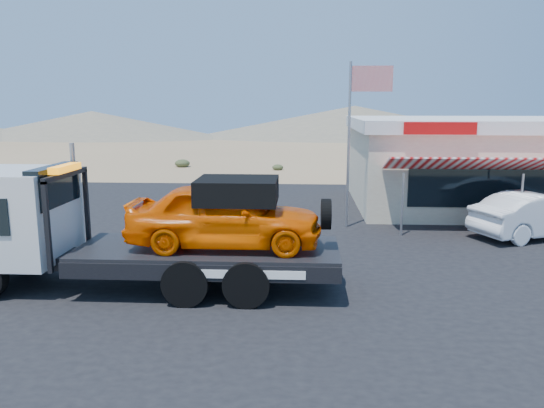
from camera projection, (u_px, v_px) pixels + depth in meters
The scene contains 7 objects.
ground at pixel (199, 260), 15.66m from camera, with size 120.00×120.00×0.00m, color #937754.
asphalt_lot at pixel (272, 236), 18.49m from camera, with size 32.00×24.00×0.02m, color black.
tow_truck at pixel (139, 223), 13.06m from camera, with size 9.19×2.72×3.07m.
white_sedan at pixel (538, 215), 18.16m from camera, with size 1.65×4.72×1.55m, color silver.
jerky_store at pixel (471, 162), 23.49m from camera, with size 10.40×9.97×3.90m.
flagpole at pixel (356, 126), 19.09m from camera, with size 1.55×0.10×6.00m.
distant_hills at pixel (206, 124), 69.92m from camera, with size 126.00×48.00×4.20m.
Camera 1 is at (3.02, -14.92, 4.58)m, focal length 35.00 mm.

